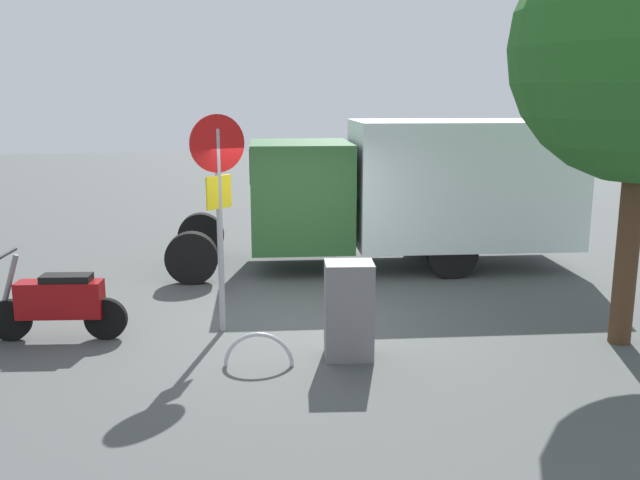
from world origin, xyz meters
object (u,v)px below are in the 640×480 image
object	(u,v)px
motorcycle	(59,302)
bike_rack_hoop	(259,366)
stop_sign	(219,190)
utility_cabinet	(349,310)
box_truck_near	(409,185)

from	to	relation	value
motorcycle	bike_rack_hoop	xyz separation A→B (m)	(-2.55, 1.26, -0.52)
stop_sign	bike_rack_hoop	xyz separation A→B (m)	(-0.43, 1.33, -1.96)
motorcycle	stop_sign	bearing A→B (deg)	-172.75
motorcycle	utility_cabinet	world-z (taller)	utility_cabinet
utility_cabinet	bike_rack_hoop	world-z (taller)	utility_cabinet
motorcycle	bike_rack_hoop	bearing A→B (deg)	158.96
motorcycle	bike_rack_hoop	world-z (taller)	motorcycle
box_truck_near	motorcycle	world-z (taller)	box_truck_near
box_truck_near	stop_sign	bearing A→B (deg)	46.19
motorcycle	box_truck_near	bearing A→B (deg)	-143.82
bike_rack_hoop	box_truck_near	bearing A→B (deg)	-123.37
motorcycle	utility_cabinet	bearing A→B (deg)	168.43
box_truck_near	bike_rack_hoop	world-z (taller)	box_truck_near
box_truck_near	motorcycle	size ratio (longest dim) A/B	4.16
bike_rack_hoop	stop_sign	bearing A→B (deg)	-72.03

